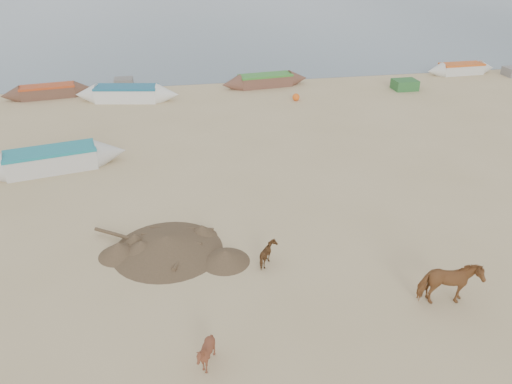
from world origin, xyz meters
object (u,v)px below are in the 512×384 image
Objects in this scene: calf_front at (206,354)px; calf_right at (269,255)px; cow_adult at (449,284)px; near_canoe at (51,160)px.

calf_front is 1.21× the size of calf_right.
cow_adult reaches higher than calf_right.
near_canoe is at bearing 48.51° from calf_right.
near_canoe reaches higher than calf_front.
calf_front is at bearing 104.91° from cow_adult.
calf_right is at bearing 64.56° from cow_adult.
near_canoe is (-5.44, 12.24, 0.03)m from calf_front.
cow_adult is 1.80× the size of calf_front.
cow_adult is 16.51m from near_canoe.
calf_front is at bearing -78.25° from near_canoe.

